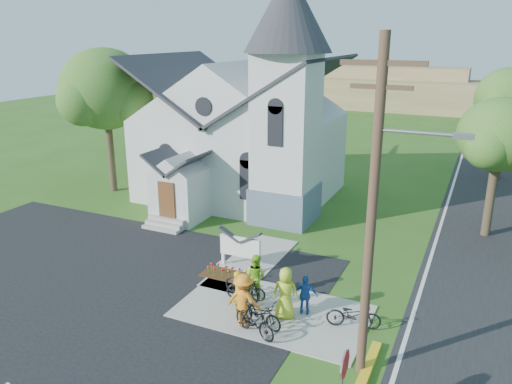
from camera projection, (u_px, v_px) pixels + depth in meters
The scene contains 22 objects.
ground at pixel (231, 309), 18.79m from camera, with size 120.00×120.00×0.00m, color #305718.
parking_lot at pixel (52, 294), 19.88m from camera, with size 20.00×16.00×0.02m, color black.
sidewalk at pixel (272, 311), 18.61m from camera, with size 7.00×4.00×0.05m, color gray.
church at pixel (245, 114), 30.19m from camera, with size 12.35×12.00×13.00m.
church_sign at pixel (240, 247), 21.72m from camera, with size 2.20×0.40×1.70m.
flower_bed at pixel (231, 276), 21.25m from camera, with size 2.60×1.10×0.07m, color #37210F.
utility_pole at pixel (375, 205), 13.69m from camera, with size 3.45×0.28×10.00m.
stop_sign at pixel (344, 375), 12.43m from camera, with size 0.11×0.76×2.48m.
tree_lot_corner at pixel (105, 89), 31.07m from camera, with size 5.60×5.60×9.15m.
tree_road_near at pixel (500, 135), 24.15m from camera, with size 4.00×4.00×7.05m.
tree_road_mid at pixel (509, 97), 34.14m from camera, with size 4.40×4.40×7.80m.
distant_hills at pixel (453, 96), 65.43m from camera, with size 61.00×10.00×5.60m.
cyclist_0 at pixel (239, 292), 18.24m from camera, with size 0.62×0.40×1.69m, color gold.
bike_0 at pixel (242, 286), 19.40m from camera, with size 0.63×1.81×0.95m, color black.
cyclist_1 at pixel (256, 276), 19.32m from camera, with size 0.87×0.68×1.79m, color #86CE26.
bike_1 at pixel (246, 289), 19.19m from camera, with size 0.44×1.56×0.94m, color black.
cyclist_2 at pixel (305, 295), 18.18m from camera, with size 0.89×0.37×1.53m, color #2253AB.
bike_2 at pixel (259, 313), 17.52m from camera, with size 0.66×1.90×1.00m, color black.
cyclist_3 at pixel (244, 300), 17.41m from camera, with size 1.26×0.73×1.96m, color orange.
bike_3 at pixel (254, 320), 16.94m from camera, with size 0.52×1.85×1.11m, color black.
cyclist_4 at pixel (285, 293), 17.88m from camera, with size 0.95×0.62×1.95m, color #B0CA26.
bike_4 at pixel (354, 315), 17.39m from camera, with size 0.66×1.90×1.00m, color black.
Camera 1 is at (7.88, -14.61, 9.89)m, focal length 35.00 mm.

